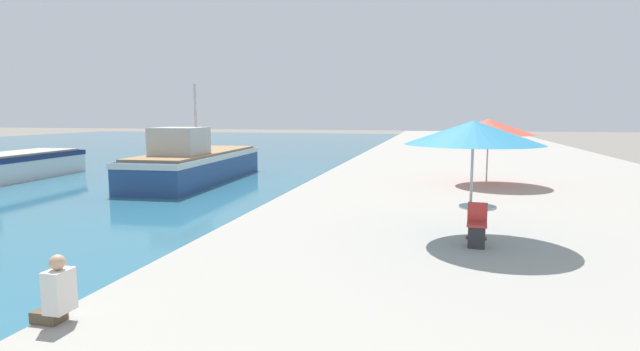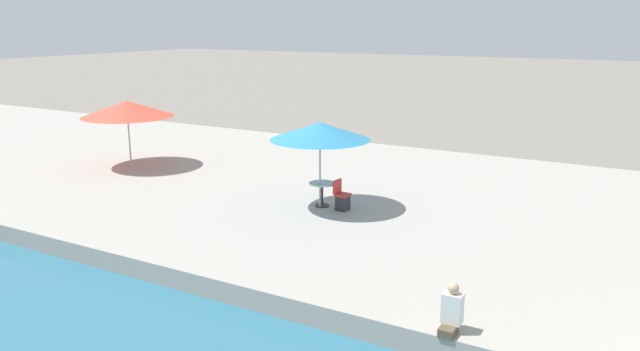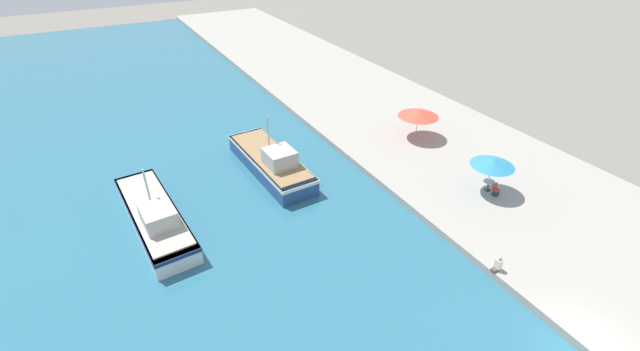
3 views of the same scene
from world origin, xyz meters
The scene contains 8 objects.
quay_promenade centered at (8.00, 37.00, 0.27)m, with size 16.00×90.00×0.54m.
fishing_boat_near centered at (-15.49, 19.18, 0.88)m, with size 3.53×10.68×4.24m.
fishing_boat_mid centered at (-6.21, 21.86, 0.96)m, with size 3.46×10.17×4.67m.
cafe_umbrella_pink centered at (5.88, 11.33, 2.89)m, with size 2.98×2.98×2.61m.
cafe_umbrella_white centered at (7.04, 20.51, 2.79)m, with size 3.49×3.49×2.56m.
cafe_table centered at (6.03, 11.35, 1.07)m, with size 0.80×0.80×0.74m.
cafe_chair_left centered at (5.97, 10.63, 0.87)m, with size 0.43×0.46×0.91m.
person_at_quay centered at (0.30, 5.38, 0.95)m, with size 0.51×0.36×0.93m.
Camera 3 is at (-16.71, -5.18, 17.61)m, focal length 24.00 mm.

